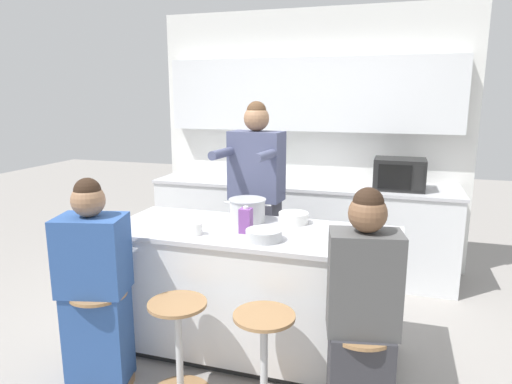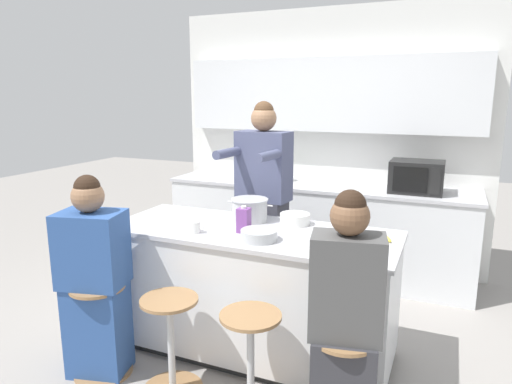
{
  "view_description": "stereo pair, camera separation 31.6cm",
  "coord_description": "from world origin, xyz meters",
  "px_view_note": "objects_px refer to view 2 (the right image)",
  "views": [
    {
      "loc": [
        0.93,
        -2.87,
        1.83
      ],
      "look_at": [
        0.0,
        0.08,
        1.16
      ],
      "focal_mm": 32.0,
      "sensor_mm": 36.0,
      "label": 1
    },
    {
      "loc": [
        1.22,
        -2.76,
        1.83
      ],
      "look_at": [
        0.0,
        0.08,
        1.16
      ],
      "focal_mm": 32.0,
      "sensor_mm": 36.0,
      "label": 2
    }
  ],
  "objects_px": {
    "bar_stool_leftmost": "(100,328)",
    "bar_stool_center_left": "(171,343)",
    "coffee_cup_near": "(195,227)",
    "potted_plant": "(283,170)",
    "person_cooking": "(263,211)",
    "person_wrapped_blanket": "(95,282)",
    "juice_carton": "(244,220)",
    "microwave": "(417,177)",
    "banana_bunch": "(381,237)",
    "bar_stool_center_right": "(251,362)",
    "cooking_pot": "(250,210)",
    "fruit_bowl": "(295,219)",
    "kitchen_island": "(252,291)",
    "person_seated_near": "(345,333)"
  },
  "relations": [
    {
      "from": "kitchen_island",
      "to": "fruit_bowl",
      "type": "bearing_deg",
      "value": 46.6
    },
    {
      "from": "kitchen_island",
      "to": "bar_stool_leftmost",
      "type": "distance_m",
      "value": 1.04
    },
    {
      "from": "person_cooking",
      "to": "fruit_bowl",
      "type": "distance_m",
      "value": 0.55
    },
    {
      "from": "person_cooking",
      "to": "potted_plant",
      "type": "bearing_deg",
      "value": 107.28
    },
    {
      "from": "cooking_pot",
      "to": "juice_carton",
      "type": "height_order",
      "value": "juice_carton"
    },
    {
      "from": "fruit_bowl",
      "to": "potted_plant",
      "type": "height_order",
      "value": "potted_plant"
    },
    {
      "from": "coffee_cup_near",
      "to": "juice_carton",
      "type": "distance_m",
      "value": 0.33
    },
    {
      "from": "coffee_cup_near",
      "to": "juice_carton",
      "type": "relative_size",
      "value": 0.59
    },
    {
      "from": "bar_stool_center_right",
      "to": "person_cooking",
      "type": "xyz_separation_m",
      "value": [
        -0.43,
        1.23,
        0.56
      ]
    },
    {
      "from": "bar_stool_center_left",
      "to": "person_seated_near",
      "type": "distance_m",
      "value": 1.11
    },
    {
      "from": "bar_stool_center_left",
      "to": "potted_plant",
      "type": "bearing_deg",
      "value": 92.73
    },
    {
      "from": "bar_stool_center_right",
      "to": "fruit_bowl",
      "type": "distance_m",
      "value": 1.07
    },
    {
      "from": "person_cooking",
      "to": "coffee_cup_near",
      "type": "bearing_deg",
      "value": -94.65
    },
    {
      "from": "person_cooking",
      "to": "microwave",
      "type": "xyz_separation_m",
      "value": [
        1.12,
        0.99,
        0.2
      ]
    },
    {
      "from": "person_cooking",
      "to": "microwave",
      "type": "relative_size",
      "value": 3.78
    },
    {
      "from": "bar_stool_leftmost",
      "to": "cooking_pot",
      "type": "bearing_deg",
      "value": 50.85
    },
    {
      "from": "juice_carton",
      "to": "person_cooking",
      "type": "bearing_deg",
      "value": 101.67
    },
    {
      "from": "bar_stool_center_left",
      "to": "person_cooking",
      "type": "bearing_deg",
      "value": 85.38
    },
    {
      "from": "person_cooking",
      "to": "cooking_pot",
      "type": "xyz_separation_m",
      "value": [
        0.06,
        -0.41,
        0.11
      ]
    },
    {
      "from": "person_seated_near",
      "to": "coffee_cup_near",
      "type": "xyz_separation_m",
      "value": [
        -1.12,
        0.43,
        0.31
      ]
    },
    {
      "from": "fruit_bowl",
      "to": "microwave",
      "type": "xyz_separation_m",
      "value": [
        0.72,
        1.36,
        0.13
      ]
    },
    {
      "from": "coffee_cup_near",
      "to": "potted_plant",
      "type": "xyz_separation_m",
      "value": [
        -0.05,
        1.87,
        0.1
      ]
    },
    {
      "from": "cooking_pot",
      "to": "person_cooking",
      "type": "bearing_deg",
      "value": 98.5
    },
    {
      "from": "fruit_bowl",
      "to": "banana_bunch",
      "type": "height_order",
      "value": "fruit_bowl"
    },
    {
      "from": "bar_stool_leftmost",
      "to": "fruit_bowl",
      "type": "height_order",
      "value": "fruit_bowl"
    },
    {
      "from": "bar_stool_center_left",
      "to": "cooking_pot",
      "type": "bearing_deg",
      "value": 78.98
    },
    {
      "from": "bar_stool_center_left",
      "to": "juice_carton",
      "type": "distance_m",
      "value": 0.9
    },
    {
      "from": "cooking_pot",
      "to": "fruit_bowl",
      "type": "xyz_separation_m",
      "value": [
        0.34,
        0.04,
        -0.04
      ]
    },
    {
      "from": "bar_stool_leftmost",
      "to": "coffee_cup_near",
      "type": "relative_size",
      "value": 5.79
    },
    {
      "from": "bar_stool_center_right",
      "to": "person_cooking",
      "type": "relative_size",
      "value": 0.35
    },
    {
      "from": "person_cooking",
      "to": "bar_stool_center_right",
      "type": "bearing_deg",
      "value": -64.78
    },
    {
      "from": "fruit_bowl",
      "to": "potted_plant",
      "type": "bearing_deg",
      "value": 113.33
    },
    {
      "from": "kitchen_island",
      "to": "banana_bunch",
      "type": "relative_size",
      "value": 12.93
    },
    {
      "from": "person_wrapped_blanket",
      "to": "microwave",
      "type": "distance_m",
      "value": 2.9
    },
    {
      "from": "person_cooking",
      "to": "juice_carton",
      "type": "relative_size",
      "value": 9.74
    },
    {
      "from": "bar_stool_leftmost",
      "to": "juice_carton",
      "type": "xyz_separation_m",
      "value": [
        0.78,
        0.58,
        0.67
      ]
    },
    {
      "from": "cooking_pot",
      "to": "banana_bunch",
      "type": "bearing_deg",
      "value": -6.31
    },
    {
      "from": "person_cooking",
      "to": "person_wrapped_blanket",
      "type": "xyz_separation_m",
      "value": [
        -0.66,
        -1.26,
        -0.25
      ]
    },
    {
      "from": "person_cooking",
      "to": "coffee_cup_near",
      "type": "xyz_separation_m",
      "value": [
        -0.15,
        -0.83,
        0.07
      ]
    },
    {
      "from": "kitchen_island",
      "to": "person_wrapped_blanket",
      "type": "bearing_deg",
      "value": -142.05
    },
    {
      "from": "bar_stool_leftmost",
      "to": "banana_bunch",
      "type": "relative_size",
      "value": 4.03
    },
    {
      "from": "fruit_bowl",
      "to": "microwave",
      "type": "relative_size",
      "value": 0.46
    },
    {
      "from": "bar_stool_center_right",
      "to": "bar_stool_center_left",
      "type": "bearing_deg",
      "value": -179.02
    },
    {
      "from": "person_wrapped_blanket",
      "to": "potted_plant",
      "type": "height_order",
      "value": "person_wrapped_blanket"
    },
    {
      "from": "juice_carton",
      "to": "potted_plant",
      "type": "bearing_deg",
      "value": 101.5
    },
    {
      "from": "potted_plant",
      "to": "bar_stool_center_left",
      "type": "bearing_deg",
      "value": -87.27
    },
    {
      "from": "banana_bunch",
      "to": "microwave",
      "type": "bearing_deg",
      "value": 86.47
    },
    {
      "from": "bar_stool_leftmost",
      "to": "potted_plant",
      "type": "relative_size",
      "value": 2.83
    },
    {
      "from": "bar_stool_leftmost",
      "to": "bar_stool_center_left",
      "type": "bearing_deg",
      "value": 2.39
    },
    {
      "from": "coffee_cup_near",
      "to": "banana_bunch",
      "type": "height_order",
      "value": "coffee_cup_near"
    }
  ]
}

